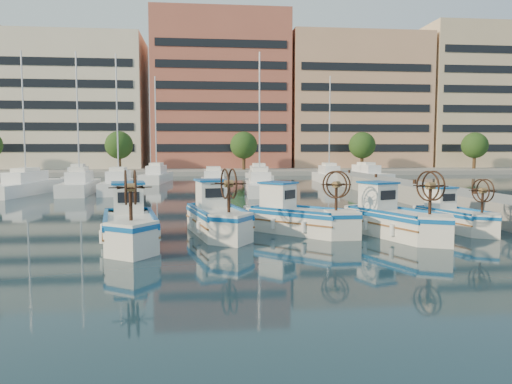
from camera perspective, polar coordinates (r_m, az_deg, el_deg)
name	(u,v)px	position (r m, az deg, el deg)	size (l,w,h in m)	color
ground	(254,239)	(20.57, -0.28, -5.40)	(300.00, 300.00, 0.00)	#17303C
quay	(457,201)	(32.05, 21.94, -0.94)	(3.00, 60.00, 1.20)	gray
waterfront	(269,105)	(86.23, 1.46, 9.91)	(180.00, 40.00, 25.60)	gray
yacht_marina	(197,182)	(47.90, -6.77, 1.15)	(36.65, 24.06, 11.50)	white
fishing_boat_a	(129,223)	(20.02, -14.26, -3.46)	(2.70, 4.91, 2.98)	silver
fishing_boat_b	(217,216)	(21.74, -4.50, -2.70)	(2.82, 4.84, 2.93)	silver
fishing_boat_c	(297,215)	(22.06, 4.74, -2.68)	(4.35, 4.28, 2.80)	silver
fishing_boat_d	(394,218)	(21.95, 15.50, -2.84)	(3.31, 4.75, 2.86)	silver
fishing_boat_e	(454,215)	(24.48, 21.65, -2.49)	(2.44, 4.03, 2.44)	silver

